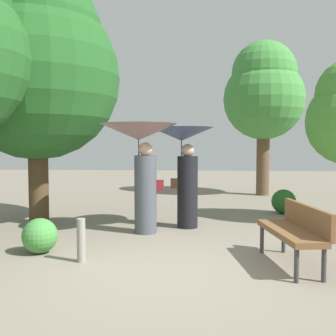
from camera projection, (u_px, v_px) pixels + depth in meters
name	position (u px, v px, depth m)	size (l,w,h in m)	color
ground_plane	(154.00, 268.00, 5.40)	(40.00, 40.00, 0.00)	gray
person_left	(141.00, 150.00, 7.47)	(1.43, 1.43, 2.04)	#474C56
person_right	(184.00, 155.00, 7.97)	(1.26, 1.26, 1.99)	black
park_bench	(296.00, 229.00, 5.49)	(0.71, 1.56, 0.83)	#38383D
tree_near_left	(36.00, 64.00, 8.29)	(3.42, 3.42, 5.23)	#4C3823
tree_mid_right	(264.00, 92.00, 12.97)	(2.59, 2.59, 4.97)	brown
bush_path_left	(284.00, 201.00, 9.65)	(0.58, 0.58, 0.58)	#235B23
bush_path_right	(40.00, 236.00, 6.14)	(0.54, 0.54, 0.54)	#428C3D
path_marker_post	(81.00, 240.00, 5.68)	(0.12, 0.12, 0.62)	gray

